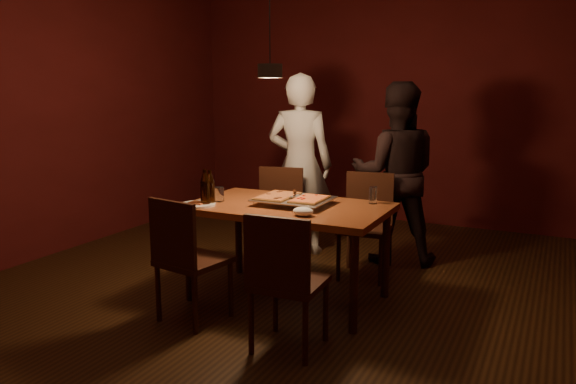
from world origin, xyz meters
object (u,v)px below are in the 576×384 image
at_px(chair_near_left, 185,249).
at_px(diner_dark, 395,174).
at_px(pizza_tray, 294,201).
at_px(diner_white, 300,164).
at_px(pendant_lamp, 270,69).
at_px(beer_bottle_b, 210,187).
at_px(dining_table, 288,214).
at_px(beer_bottle_a, 205,188).
at_px(chair_near_right, 284,271).
at_px(plate_slice, 198,204).
at_px(chair_far_left, 278,207).
at_px(chair_far_right, 367,215).

height_order(chair_near_left, diner_dark, diner_dark).
relative_size(pizza_tray, diner_white, 0.31).
height_order(diner_white, pendant_lamp, pendant_lamp).
relative_size(beer_bottle_b, diner_dark, 0.16).
bearing_deg(pendant_lamp, pizza_tray, 33.20).
relative_size(beer_bottle_b, pendant_lamp, 0.24).
bearing_deg(chair_near_left, diner_dark, 75.16).
distance_m(dining_table, diner_white, 1.30).
xyz_separation_m(chair_near_left, pizza_tray, (0.47, 0.77, 0.24)).
bearing_deg(beer_bottle_a, pizza_tray, 30.30).
height_order(dining_table, beer_bottle_b, beer_bottle_b).
bearing_deg(pizza_tray, diner_dark, 71.43).
relative_size(chair_near_right, beer_bottle_b, 1.83).
bearing_deg(beer_bottle_b, pendant_lamp, 23.58).
xyz_separation_m(beer_bottle_a, beer_bottle_b, (0.01, 0.06, -0.01)).
height_order(pizza_tray, plate_slice, pizza_tray).
bearing_deg(pizza_tray, chair_far_left, 125.61).
height_order(pizza_tray, diner_dark, diner_dark).
xyz_separation_m(chair_far_left, chair_far_right, (0.84, 0.06, 0.00)).
height_order(chair_far_left, chair_near_left, same).
bearing_deg(dining_table, chair_far_left, 121.88).
bearing_deg(dining_table, chair_near_left, -120.88).
xyz_separation_m(chair_near_right, plate_slice, (-0.99, 0.51, 0.22)).
distance_m(chair_near_right, diner_white, 2.23).
xyz_separation_m(pizza_tray, diner_dark, (0.44, 1.26, 0.07)).
xyz_separation_m(plate_slice, diner_white, (0.15, 1.52, 0.12)).
distance_m(chair_far_left, plate_slice, 1.12).
distance_m(chair_near_right, diner_dark, 2.15).
xyz_separation_m(dining_table, beer_bottle_a, (-0.55, -0.30, 0.21)).
height_order(chair_far_right, beer_bottle_b, beer_bottle_b).
relative_size(beer_bottle_a, diner_white, 0.16).
xyz_separation_m(beer_bottle_a, plate_slice, (-0.06, -0.02, -0.13)).
bearing_deg(chair_far_left, chair_near_right, 105.62).
bearing_deg(diner_dark, beer_bottle_b, 38.58).
height_order(chair_far_left, pizza_tray, chair_far_left).
height_order(chair_far_right, pizza_tray, chair_far_right).
xyz_separation_m(beer_bottle_b, diner_dark, (1.01, 1.54, -0.04)).
height_order(dining_table, diner_white, diner_white).
distance_m(dining_table, diner_dark, 1.39).
xyz_separation_m(dining_table, beer_bottle_b, (-0.54, -0.25, 0.21)).
height_order(chair_near_right, pizza_tray, chair_near_right).
bearing_deg(diner_white, dining_table, 100.30).
bearing_deg(chair_near_right, chair_far_right, 87.94).
distance_m(dining_table, chair_near_right, 0.93).
bearing_deg(chair_near_right, diner_white, 109.67).
bearing_deg(diner_white, chair_far_right, 145.03).
bearing_deg(pizza_tray, diner_white, 113.66).
bearing_deg(diner_white, chair_near_right, 101.81).
bearing_deg(chair_near_right, chair_near_left, 169.95).
xyz_separation_m(plate_slice, diner_dark, (1.08, 1.62, 0.08)).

